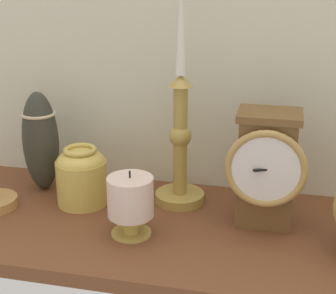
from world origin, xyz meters
TOP-DOWN VIEW (x-y plane):
  - ground_plane at (0.00, 0.00)cm, footprint 100.00×36.00cm
  - back_wall at (0.00, 18.50)cm, footprint 120.00×2.00cm
  - mantel_clock at (15.66, 3.83)cm, footprint 13.14×9.82cm
  - candlestick_tall_center at (-0.46, 8.90)cm, footprint 9.15×9.15cm
  - brass_vase_jar at (-17.47, 4.35)cm, footprint 9.30×9.30cm
  - pillar_candle_front at (-5.30, -4.87)cm, footprint 7.52×7.52cm
  - tall_ceramic_vase at (-27.35, 8.79)cm, footprint 6.89×6.89cm

SIDE VIEW (x-z plane):
  - ground_plane at x=0.00cm, z-range -2.40..0.00cm
  - brass_vase_jar at x=-17.47cm, z-range 0.17..11.13cm
  - pillar_candle_front at x=-5.30cm, z-range 0.22..11.50cm
  - tall_ceramic_vase at x=-27.35cm, z-range 0.14..19.77cm
  - mantel_clock at x=15.66cm, z-range 0.38..20.14cm
  - candlestick_tall_center at x=-0.46cm, z-range -8.92..33.07cm
  - back_wall at x=0.00cm, z-range 0.00..65.00cm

